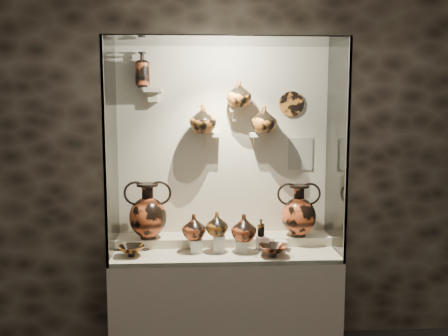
# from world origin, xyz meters

# --- Properties ---
(wall_back) EXTENTS (5.00, 0.02, 3.20)m
(wall_back) POSITION_xyz_m (0.00, 2.50, 1.60)
(wall_back) COLOR black
(wall_back) RESTS_ON ground
(plinth) EXTENTS (1.70, 0.60, 0.80)m
(plinth) POSITION_xyz_m (0.00, 2.18, 0.40)
(plinth) COLOR beige
(plinth) RESTS_ON floor
(front_tier) EXTENTS (1.68, 0.58, 0.03)m
(front_tier) POSITION_xyz_m (0.00, 2.18, 0.82)
(front_tier) COLOR beige
(front_tier) RESTS_ON plinth
(rear_tier) EXTENTS (1.70, 0.25, 0.10)m
(rear_tier) POSITION_xyz_m (0.00, 2.35, 0.85)
(rear_tier) COLOR beige
(rear_tier) RESTS_ON plinth
(back_panel) EXTENTS (1.70, 0.03, 1.60)m
(back_panel) POSITION_xyz_m (0.00, 2.50, 1.60)
(back_panel) COLOR beige
(back_panel) RESTS_ON plinth
(glass_front) EXTENTS (1.70, 0.01, 1.60)m
(glass_front) POSITION_xyz_m (0.00, 1.88, 1.60)
(glass_front) COLOR white
(glass_front) RESTS_ON plinth
(glass_left) EXTENTS (0.01, 0.60, 1.60)m
(glass_left) POSITION_xyz_m (-0.85, 2.18, 1.60)
(glass_left) COLOR white
(glass_left) RESTS_ON plinth
(glass_right) EXTENTS (0.01, 0.60, 1.60)m
(glass_right) POSITION_xyz_m (0.85, 2.18, 1.60)
(glass_right) COLOR white
(glass_right) RESTS_ON plinth
(glass_top) EXTENTS (1.70, 0.60, 0.01)m
(glass_top) POSITION_xyz_m (0.00, 2.18, 2.40)
(glass_top) COLOR white
(glass_top) RESTS_ON back_panel
(frame_post_left) EXTENTS (0.02, 0.02, 1.60)m
(frame_post_left) POSITION_xyz_m (-0.84, 1.89, 1.60)
(frame_post_left) COLOR gray
(frame_post_left) RESTS_ON plinth
(frame_post_right) EXTENTS (0.02, 0.02, 1.60)m
(frame_post_right) POSITION_xyz_m (0.84, 1.89, 1.60)
(frame_post_right) COLOR gray
(frame_post_right) RESTS_ON plinth
(pedestal_a) EXTENTS (0.09, 0.09, 0.10)m
(pedestal_a) POSITION_xyz_m (-0.22, 2.13, 0.88)
(pedestal_a) COLOR silver
(pedestal_a) RESTS_ON front_tier
(pedestal_b) EXTENTS (0.09, 0.09, 0.13)m
(pedestal_b) POSITION_xyz_m (-0.05, 2.13, 0.90)
(pedestal_b) COLOR silver
(pedestal_b) RESTS_ON front_tier
(pedestal_c) EXTENTS (0.09, 0.09, 0.09)m
(pedestal_c) POSITION_xyz_m (0.12, 2.13, 0.88)
(pedestal_c) COLOR silver
(pedestal_c) RESTS_ON front_tier
(pedestal_d) EXTENTS (0.09, 0.09, 0.12)m
(pedestal_d) POSITION_xyz_m (0.28, 2.13, 0.89)
(pedestal_d) COLOR silver
(pedestal_d) RESTS_ON front_tier
(pedestal_e) EXTENTS (0.09, 0.09, 0.08)m
(pedestal_e) POSITION_xyz_m (0.42, 2.13, 0.87)
(pedestal_e) COLOR silver
(pedestal_e) RESTS_ON front_tier
(bracket_ul) EXTENTS (0.14, 0.12, 0.04)m
(bracket_ul) POSITION_xyz_m (-0.55, 2.42, 2.05)
(bracket_ul) COLOR beige
(bracket_ul) RESTS_ON back_panel
(bracket_ca) EXTENTS (0.14, 0.12, 0.04)m
(bracket_ca) POSITION_xyz_m (-0.10, 2.42, 1.70)
(bracket_ca) COLOR beige
(bracket_ca) RESTS_ON back_panel
(bracket_cb) EXTENTS (0.10, 0.12, 0.04)m
(bracket_cb) POSITION_xyz_m (0.10, 2.42, 1.90)
(bracket_cb) COLOR beige
(bracket_cb) RESTS_ON back_panel
(bracket_cc) EXTENTS (0.14, 0.12, 0.04)m
(bracket_cc) POSITION_xyz_m (0.28, 2.42, 1.70)
(bracket_cc) COLOR beige
(bracket_cc) RESTS_ON back_panel
(amphora_left) EXTENTS (0.47, 0.47, 0.44)m
(amphora_left) POSITION_xyz_m (-0.59, 2.29, 1.12)
(amphora_left) COLOR #BD4B24
(amphora_left) RESTS_ON rear_tier
(amphora_right) EXTENTS (0.37, 0.37, 0.41)m
(amphora_right) POSITION_xyz_m (0.59, 2.30, 1.11)
(amphora_right) COLOR #BD4B24
(amphora_right) RESTS_ON rear_tier
(jug_a) EXTENTS (0.22, 0.22, 0.19)m
(jug_a) POSITION_xyz_m (-0.24, 2.15, 1.02)
(jug_a) COLOR #BD4B24
(jug_a) RESTS_ON pedestal_a
(jug_b) EXTENTS (0.19, 0.19, 0.18)m
(jug_b) POSITION_xyz_m (-0.07, 2.13, 1.05)
(jug_b) COLOR #A45A1D
(jug_b) RESTS_ON pedestal_b
(jug_c) EXTENTS (0.21, 0.21, 0.20)m
(jug_c) POSITION_xyz_m (0.14, 2.11, 1.02)
(jug_c) COLOR #BD4B24
(jug_c) RESTS_ON pedestal_c
(lekythos_small) EXTENTS (0.07, 0.07, 0.15)m
(lekythos_small) POSITION_xyz_m (0.27, 2.11, 1.02)
(lekythos_small) COLOR #A45A1D
(lekythos_small) RESTS_ON pedestal_d
(kylix_left) EXTENTS (0.26, 0.22, 0.10)m
(kylix_left) POSITION_xyz_m (-0.70, 2.06, 0.88)
(kylix_left) COLOR #A45A1D
(kylix_left) RESTS_ON front_tier
(kylix_right) EXTENTS (0.27, 0.23, 0.11)m
(kylix_right) POSITION_xyz_m (0.34, 2.00, 0.88)
(kylix_right) COLOR #BD4B24
(kylix_right) RESTS_ON front_tier
(lekythos_tall) EXTENTS (0.14, 0.14, 0.31)m
(lekythos_tall) POSITION_xyz_m (-0.63, 2.41, 2.22)
(lekythos_tall) COLOR #BD4B24
(lekythos_tall) RESTS_ON bracket_ul
(ovoid_vase_a) EXTENTS (0.28, 0.28, 0.22)m
(ovoid_vase_a) POSITION_xyz_m (-0.16, 2.36, 1.83)
(ovoid_vase_a) COLOR #A45A1D
(ovoid_vase_a) RESTS_ON bracket_ca
(ovoid_vase_b) EXTENTS (0.22, 0.22, 0.20)m
(ovoid_vase_b) POSITION_xyz_m (0.12, 2.37, 2.02)
(ovoid_vase_b) COLOR #A45A1D
(ovoid_vase_b) RESTS_ON bracket_cb
(ovoid_vase_c) EXTENTS (0.22, 0.22, 0.21)m
(ovoid_vase_c) POSITION_xyz_m (0.32, 2.37, 1.82)
(ovoid_vase_c) COLOR #A45A1D
(ovoid_vase_c) RESTS_ON bracket_cc
(wall_plate) EXTENTS (0.20, 0.02, 0.20)m
(wall_plate) POSITION_xyz_m (0.55, 2.47, 1.94)
(wall_plate) COLOR #BF6D25
(wall_plate) RESTS_ON back_panel
(info_placard) EXTENTS (0.20, 0.01, 0.26)m
(info_placard) POSITION_xyz_m (0.63, 2.47, 1.54)
(info_placard) COLOR beige
(info_placard) RESTS_ON back_panel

